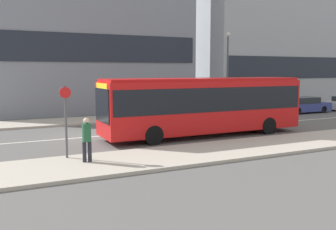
% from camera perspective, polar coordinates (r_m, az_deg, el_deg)
% --- Properties ---
extents(ground_plane, '(120.00, 120.00, 0.00)m').
position_cam_1_polar(ground_plane, '(20.84, -11.05, -3.25)').
color(ground_plane, '#595654').
extents(sidewalk_near, '(44.00, 3.50, 0.13)m').
position_cam_1_polar(sidewalk_near, '(14.99, -4.84, -6.86)').
color(sidewalk_near, '#B2A899').
rests_on(sidewalk_near, ground_plane).
extents(sidewalk_far, '(44.00, 3.50, 0.13)m').
position_cam_1_polar(sidewalk_far, '(26.85, -14.49, -0.94)').
color(sidewalk_far, '#B2A899').
rests_on(sidewalk_far, ground_plane).
extents(lane_centerline, '(41.80, 0.16, 0.01)m').
position_cam_1_polar(lane_centerline, '(20.84, -11.05, -3.24)').
color(lane_centerline, silver).
rests_on(lane_centerline, ground_plane).
extents(apartment_block_right_tower, '(19.94, 5.65, 14.03)m').
position_cam_1_polar(apartment_block_right_tower, '(44.08, 17.38, 10.99)').
color(apartment_block_right_tower, '#9EA3A8').
rests_on(apartment_block_right_tower, ground_plane).
extents(city_bus, '(11.48, 2.60, 3.18)m').
position_cam_1_polar(city_bus, '(20.62, 5.50, 1.88)').
color(city_bus, red).
rests_on(city_bus, ground_plane).
extents(parked_car_0, '(3.95, 1.72, 1.30)m').
position_cam_1_polar(parked_car_0, '(30.05, 13.55, 0.97)').
color(parked_car_0, navy).
rests_on(parked_car_0, ground_plane).
extents(parked_car_1, '(4.69, 1.85, 1.33)m').
position_cam_1_polar(parked_car_1, '(33.68, 19.89, 1.39)').
color(parked_car_1, navy).
rests_on(parked_car_1, ground_plane).
extents(pedestrian_near_stop, '(0.35, 0.34, 1.70)m').
position_cam_1_polar(pedestrian_near_stop, '(14.52, -12.29, -3.29)').
color(pedestrian_near_stop, '#23232D').
rests_on(pedestrian_near_stop, sidewalk_near).
extents(bus_stop_sign, '(0.44, 0.12, 2.88)m').
position_cam_1_polar(bus_stop_sign, '(15.29, -15.31, -0.19)').
color(bus_stop_sign, '#4C4C51').
rests_on(bus_stop_sign, sidewalk_near).
extents(street_lamp, '(0.36, 0.36, 6.50)m').
position_cam_1_polar(street_lamp, '(31.12, 9.07, 7.74)').
color(street_lamp, '#4C4C51').
rests_on(street_lamp, sidewalk_far).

